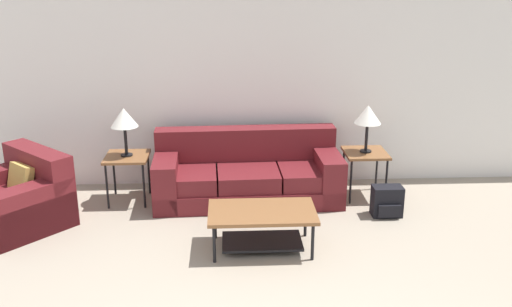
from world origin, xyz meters
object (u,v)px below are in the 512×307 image
Objects in this scene: side_table_left at (127,160)px; table_lamp_right at (368,115)px; couch at (247,175)px; coffee_table at (262,220)px; table_lamp_left at (124,118)px; backpack at (387,202)px; armchair at (17,200)px; side_table_right at (365,156)px.

side_table_left is 1.00× the size of table_lamp_right.
couch reaches higher than coffee_table.
table_lamp_right is (2.87, 0.00, 0.00)m from table_lamp_left.
side_table_left reaches higher than backpack.
armchair reaches higher than backpack.
table_lamp_left is 2.87m from table_lamp_right.
table_lamp_right reaches higher than coffee_table.
side_table_left is at bearing 180.00° from side_table_right.
table_lamp_left is (1.10, 0.61, 0.74)m from armchair.
backpack is (4.10, 0.02, -0.12)m from armchair.
couch is 3.90× the size of table_lamp_left.
table_lamp_left is at bearing 180.00° from side_table_right.
armchair is 2.73m from coffee_table.
couch reaches higher than armchair.
table_lamp_right is 1.05m from backpack.
table_lamp_left is 1.00× the size of table_lamp_right.
side_table_left is at bearing 0.00° from table_lamp_left.
table_lamp_left is at bearing 139.12° from coffee_table.
table_lamp_left is at bearing 168.80° from backpack.
table_lamp_right reaches higher than side_table_left.
table_lamp_right is at bearing 0.00° from side_table_right.
coffee_table is 2.03m from side_table_left.
backpack is (1.56, -0.60, -0.12)m from couch.
armchair is 4.10m from backpack.
table_lamp_left is at bearing 180.00° from table_lamp_right.
armchair is 2.41× the size of table_lamp_right.
backpack is at bearing -11.20° from table_lamp_left.
couch is 1.62× the size of armchair.
coffee_table reaches higher than backpack.
side_table_left is 2.91m from table_lamp_right.
armchair is 1.31× the size of coffee_table.
side_table_left is 0.51m from table_lamp_left.
side_table_right is at bearing 8.75° from armchair.
armchair is at bearing -171.25° from side_table_right.
backpack is at bearing 26.41° from coffee_table.
side_table_right is 0.51m from table_lamp_right.
table_lamp_left is at bearing -179.66° from couch.
couch reaches higher than side_table_left.
armchair is at bearing -166.27° from couch.
couch is at bearing 0.34° from table_lamp_left.
couch is at bearing 94.15° from coffee_table.
coffee_table is 2.01m from table_lamp_right.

